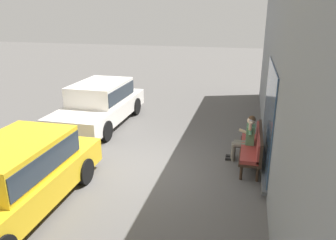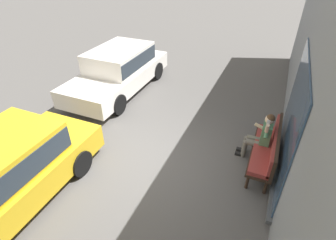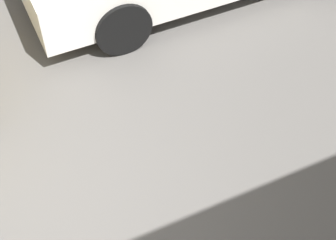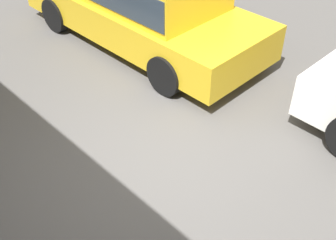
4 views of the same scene
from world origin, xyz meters
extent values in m
plane|color=#565451|center=(0.00, 0.00, 0.00)|extent=(60.00, 60.00, 0.00)
cube|color=gold|center=(2.45, -1.84, 0.53)|extent=(4.66, 1.78, 0.59)
cylinder|color=black|center=(3.88, -0.99, 0.31)|extent=(0.62, 0.19, 0.62)
cylinder|color=black|center=(1.01, -1.02, 0.31)|extent=(0.62, 0.19, 0.62)
cylinder|color=black|center=(1.02, -2.68, 0.31)|extent=(0.62, 0.19, 0.62)
camera|label=1|loc=(7.34, 2.60, 3.98)|focal=35.00mm
camera|label=2|loc=(4.31, 2.60, 4.51)|focal=28.00mm
camera|label=3|loc=(-0.21, 2.60, 4.07)|focal=55.00mm
camera|label=4|loc=(-2.73, 2.60, 3.68)|focal=45.00mm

